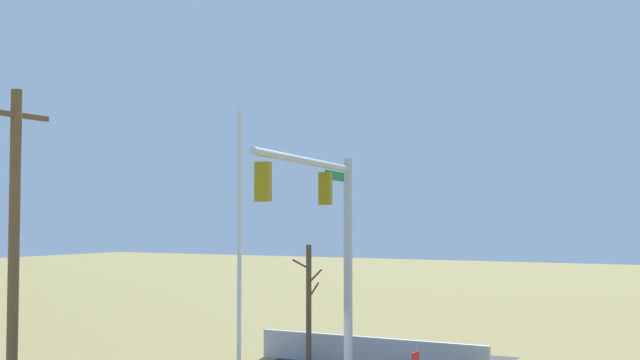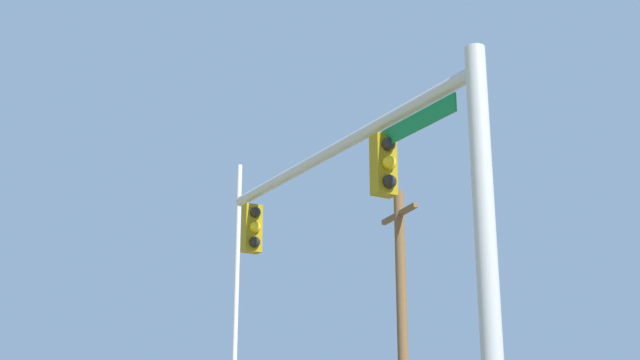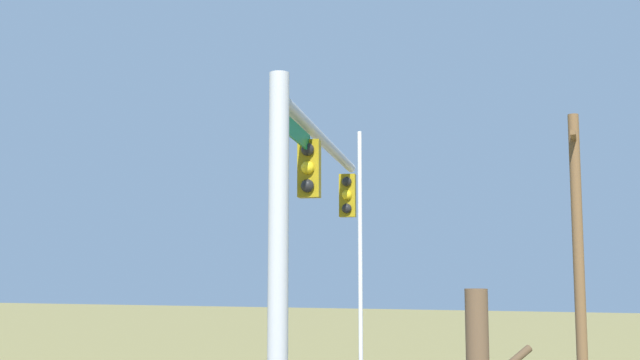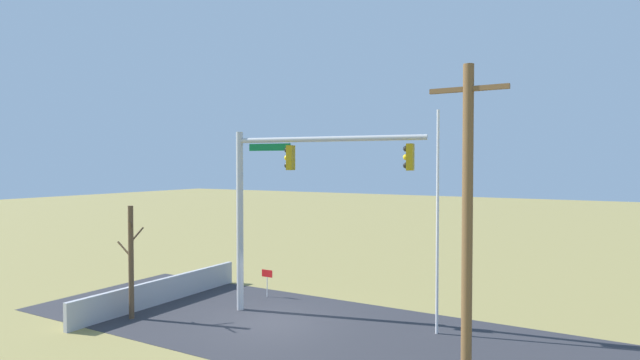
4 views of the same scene
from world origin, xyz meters
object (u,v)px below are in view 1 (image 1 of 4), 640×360
object	(u,v)px
utility_pole	(14,260)
signal_mast	(328,226)
flagpole	(239,280)
bare_tree	(309,303)

from	to	relation	value
utility_pole	signal_mast	bearing A→B (deg)	-26.30
flagpole	bare_tree	xyz separation A→B (m)	(10.68, 4.17, -1.67)
signal_mast	bare_tree	world-z (taller)	signal_mast
utility_pole	bare_tree	xyz separation A→B (m)	(12.90, -0.65, -2.10)
signal_mast	flagpole	bearing A→B (deg)	-172.12
utility_pole	bare_tree	size ratio (longest dim) A/B	1.92
flagpole	utility_pole	distance (m)	5.32
utility_pole	bare_tree	distance (m)	13.09
signal_mast	flagpole	xyz separation A→B (m)	(-5.88, -0.81, -1.16)
utility_pole	flagpole	bearing A→B (deg)	-65.24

